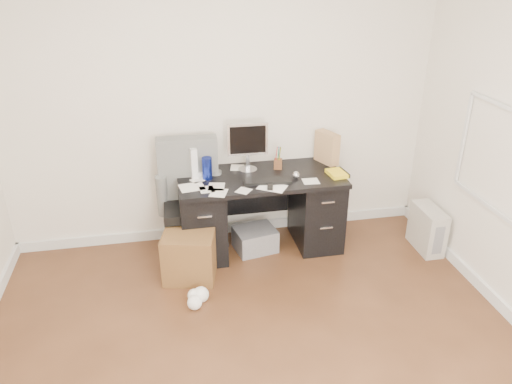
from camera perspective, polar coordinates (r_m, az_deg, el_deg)
ground at (r=3.58m, az=1.09°, el=-20.53°), size 4.00×4.00×0.00m
room_shell at (r=2.68m, az=1.93°, el=5.46°), size 4.02×4.02×2.71m
desk at (r=4.69m, az=0.50°, el=-2.05°), size 1.50×0.70×0.75m
loose_papers at (r=4.46m, az=-1.87°, el=1.41°), size 1.10×0.60×0.00m
lcd_monitor at (r=4.57m, az=-0.97°, el=5.17°), size 0.38×0.22×0.47m
keyboard at (r=4.41m, az=1.30°, el=1.30°), size 0.43×0.19×0.02m
computer_mouse at (r=4.48m, az=4.59°, el=1.94°), size 0.09×0.09×0.07m
travel_mug at (r=4.47m, az=-5.61°, el=2.72°), size 0.10×0.10×0.20m
white_binder at (r=4.56m, az=-7.39°, el=3.64°), size 0.15×0.26×0.28m
magazine_file at (r=4.83m, az=8.12°, el=5.05°), size 0.22×0.29×0.30m
pen_cup at (r=4.66m, az=2.55°, el=3.95°), size 0.11×0.11×0.22m
yellow_book at (r=4.61m, az=9.26°, el=2.11°), size 0.18×0.22×0.03m
paper_remote at (r=4.31m, az=1.86°, el=0.65°), size 0.30×0.29×0.02m
office_chair at (r=4.54m, az=-7.50°, el=-1.15°), size 0.65×0.65×1.10m
pc_tower at (r=5.03m, az=18.98°, el=-3.99°), size 0.19×0.43×0.43m
shopping_bag at (r=5.14m, az=7.23°, el=-2.64°), size 0.26×0.20×0.32m
wicker_basket at (r=4.42m, az=-7.54°, el=-6.97°), size 0.52×0.52×0.43m
desk_printer at (r=4.79m, az=-0.11°, el=-5.41°), size 0.42×0.37×0.22m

